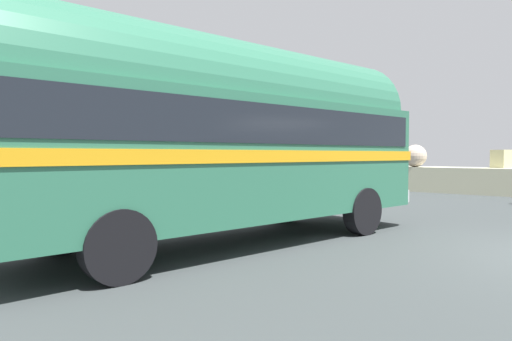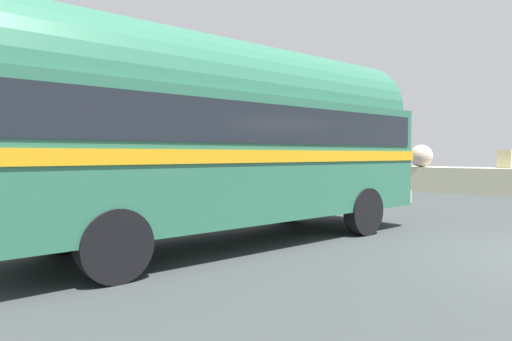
% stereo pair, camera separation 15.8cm
% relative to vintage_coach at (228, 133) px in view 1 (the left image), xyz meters
% --- Properties ---
extents(vintage_coach, '(3.80, 8.86, 3.70)m').
position_rel_vintage_coach_xyz_m(vintage_coach, '(0.00, 0.00, 0.00)').
color(vintage_coach, black).
rests_on(vintage_coach, ground).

